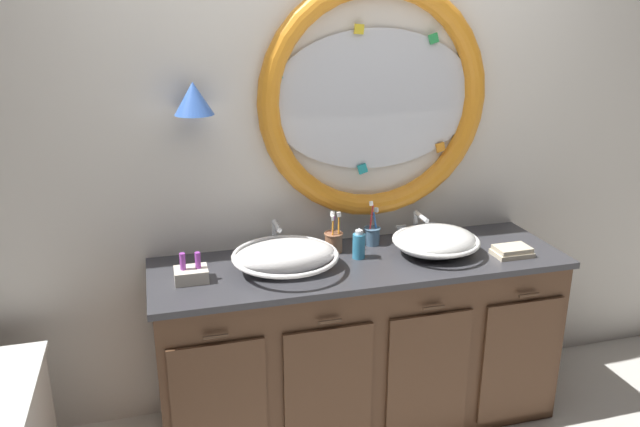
# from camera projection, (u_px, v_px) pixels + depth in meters

# --- Properties ---
(back_wall_assembly) EXTENTS (6.40, 0.26, 2.60)m
(back_wall_assembly) POSITION_uv_depth(u_px,v_px,m) (337.00, 145.00, 3.01)
(back_wall_assembly) COLOR silver
(back_wall_assembly) RESTS_ON ground_plane
(vanity_counter) EXTENTS (1.92, 0.61, 0.85)m
(vanity_counter) POSITION_uv_depth(u_px,v_px,m) (359.00, 341.00, 3.02)
(vanity_counter) COLOR brown
(vanity_counter) RESTS_ON ground_plane
(sink_basin_left) EXTENTS (0.48, 0.48, 0.14)m
(sink_basin_left) POSITION_uv_depth(u_px,v_px,m) (285.00, 256.00, 2.74)
(sink_basin_left) COLOR white
(sink_basin_left) RESTS_ON vanity_counter
(sink_basin_right) EXTENTS (0.41, 0.41, 0.13)m
(sink_basin_right) POSITION_uv_depth(u_px,v_px,m) (436.00, 241.00, 2.93)
(sink_basin_right) COLOR white
(sink_basin_right) RESTS_ON vanity_counter
(faucet_set_left) EXTENTS (0.21, 0.14, 0.16)m
(faucet_set_left) POSITION_uv_depth(u_px,v_px,m) (275.00, 239.00, 2.95)
(faucet_set_left) COLOR silver
(faucet_set_left) RESTS_ON vanity_counter
(faucet_set_right) EXTENTS (0.21, 0.15, 0.14)m
(faucet_set_right) POSITION_uv_depth(u_px,v_px,m) (416.00, 227.00, 3.13)
(faucet_set_right) COLOR silver
(faucet_set_right) RESTS_ON vanity_counter
(toothbrush_holder_left) EXTENTS (0.09, 0.09, 0.20)m
(toothbrush_holder_left) POSITION_uv_depth(u_px,v_px,m) (334.00, 241.00, 2.96)
(toothbrush_holder_left) COLOR #996647
(toothbrush_holder_left) RESTS_ON vanity_counter
(toothbrush_holder_right) EXTENTS (0.08, 0.08, 0.23)m
(toothbrush_holder_right) POSITION_uv_depth(u_px,v_px,m) (372.00, 234.00, 3.05)
(toothbrush_holder_right) COLOR slate
(toothbrush_holder_right) RESTS_ON vanity_counter
(soap_dispenser) EXTENTS (0.06, 0.07, 0.15)m
(soap_dispenser) POSITION_uv_depth(u_px,v_px,m) (359.00, 245.00, 2.88)
(soap_dispenser) COLOR #388EBC
(soap_dispenser) RESTS_ON vanity_counter
(folded_hand_towel) EXTENTS (0.18, 0.12, 0.05)m
(folded_hand_towel) POSITION_uv_depth(u_px,v_px,m) (512.00, 251.00, 2.92)
(folded_hand_towel) COLOR beige
(folded_hand_towel) RESTS_ON vanity_counter
(toiletry_basket) EXTENTS (0.14, 0.11, 0.13)m
(toiletry_basket) POSITION_uv_depth(u_px,v_px,m) (191.00, 274.00, 2.65)
(toiletry_basket) COLOR beige
(toiletry_basket) RESTS_ON vanity_counter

